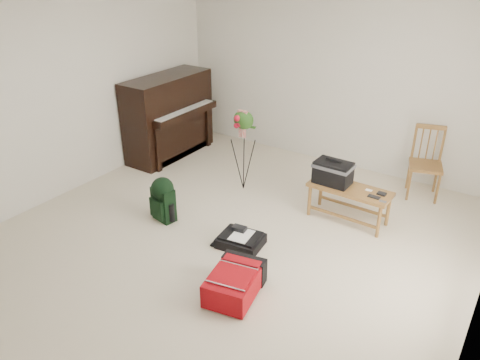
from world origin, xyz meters
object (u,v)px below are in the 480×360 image
Objects in this scene: black_duffel at (241,240)px; flower_stand at (243,151)px; piano at (169,118)px; bench at (338,178)px; dining_chair at (427,163)px; green_backpack at (163,197)px; red_suitcase at (237,280)px.

flower_stand is at bearing 114.82° from black_duffel.
black_duffel is at bearing -33.09° from piano.
bench is at bearing -7.03° from piano.
dining_chair is 1.68× the size of green_backpack.
red_suitcase is at bearing -124.08° from dining_chair.
flower_stand is at bearing -12.84° from piano.
green_backpack is at bearing 175.48° from black_duffel.
piano is 2.70× the size of green_backpack.
flower_stand is at bearing -167.38° from dining_chair.
flower_stand is at bearing 84.70° from green_backpack.
dining_chair reaches higher than red_suitcase.
black_duffel is (2.34, -1.53, -0.53)m from piano.
flower_stand is at bearing -178.67° from bench.
green_backpack is (-2.42, -2.38, -0.15)m from dining_chair.
dining_chair is 3.39m from green_backpack.
flower_stand reaches higher than red_suitcase.
dining_chair reaches higher than green_backpack.
bench is at bearing -139.04° from dining_chair.
bench is at bearing 0.20° from flower_stand.
green_backpack reaches higher than black_duffel.
black_duffel is at bearing 13.43° from green_backpack.
dining_chair is at bearing 12.22° from piano.
bench reaches higher than red_suitcase.
black_duffel is at bearing 110.21° from red_suitcase.
black_duffel is 0.45× the size of flower_stand.
flower_stand is at bearing 110.78° from red_suitcase.
red_suitcase is 1.61m from green_backpack.
bench is 1.39m from black_duffel.
red_suitcase is at bearing -66.07° from black_duffel.
dining_chair is 2.38m from flower_stand.
piano is at bearing 167.18° from flower_stand.
green_backpack is 1.29m from flower_stand.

